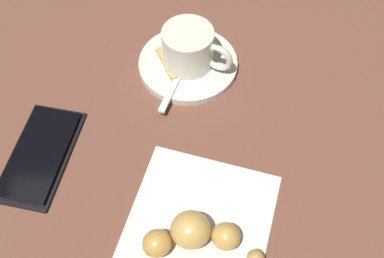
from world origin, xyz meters
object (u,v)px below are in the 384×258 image
(teaspoon, at_px, (182,66))
(napkin, at_px, (196,232))
(saucer, at_px, (189,64))
(cell_phone, at_px, (40,154))
(croissant, at_px, (191,237))
(sugar_packet, at_px, (170,63))
(espresso_cup, at_px, (190,48))

(teaspoon, height_order, napkin, teaspoon)
(saucer, height_order, napkin, saucer)
(teaspoon, height_order, cell_phone, teaspoon)
(teaspoon, distance_m, croissant, 0.25)
(sugar_packet, distance_m, napkin, 0.25)
(croissant, height_order, cell_phone, croissant)
(croissant, bearing_deg, teaspoon, 4.11)
(espresso_cup, bearing_deg, croissant, -178.34)
(cell_phone, bearing_deg, sugar_packet, -46.60)
(espresso_cup, bearing_deg, cell_phone, 129.61)
(sugar_packet, bearing_deg, espresso_cup, 75.53)
(teaspoon, bearing_deg, croissant, -175.89)
(croissant, bearing_deg, espresso_cup, 1.66)
(saucer, distance_m, sugar_packet, 0.03)
(saucer, xyz_separation_m, espresso_cup, (-0.00, -0.00, 0.03))
(sugar_packet, xyz_separation_m, napkin, (-0.24, -0.04, -0.01))
(sugar_packet, distance_m, cell_phone, 0.21)
(saucer, relative_size, croissant, 0.87)
(sugar_packet, bearing_deg, croissant, -15.65)
(teaspoon, xyz_separation_m, napkin, (-0.24, -0.02, -0.01))
(croissant, xyz_separation_m, cell_phone, (0.11, 0.19, -0.02))
(napkin, bearing_deg, sugar_packet, 9.41)
(saucer, height_order, espresso_cup, espresso_cup)
(napkin, bearing_deg, croissant, 159.18)
(napkin, bearing_deg, saucer, 3.52)
(saucer, distance_m, cell_phone, 0.23)
(espresso_cup, bearing_deg, napkin, -177.03)
(espresso_cup, bearing_deg, saucer, 80.05)
(teaspoon, distance_m, cell_phone, 0.22)
(espresso_cup, distance_m, sugar_packet, 0.04)
(napkin, relative_size, croissant, 1.20)
(saucer, relative_size, espresso_cup, 1.45)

